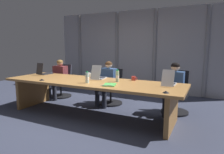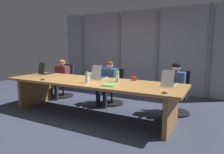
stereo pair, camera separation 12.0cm
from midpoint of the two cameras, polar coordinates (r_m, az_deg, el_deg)
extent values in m
plane|color=#383D51|center=(4.46, -5.17, -10.60)|extent=(11.53, 11.53, 0.00)
cube|color=#B77F42|center=(4.27, -5.30, -1.40)|extent=(3.91, 1.14, 0.05)
cube|color=black|center=(4.29, -5.29, -2.25)|extent=(3.32, 0.10, 0.06)
cube|color=olive|center=(5.45, -20.44, -3.70)|extent=(0.08, 0.97, 0.70)
cube|color=olive|center=(3.74, 17.51, -9.19)|extent=(0.08, 0.97, 0.70)
cube|color=#9999A0|center=(6.68, 7.72, 7.33)|extent=(5.77, 0.10, 2.63)
cylinder|color=gray|center=(7.65, -7.92, 7.51)|extent=(0.12, 0.12, 2.58)
cylinder|color=gray|center=(6.87, 2.60, 7.44)|extent=(0.12, 0.12, 2.58)
cylinder|color=gray|center=(6.42, 13.29, 7.12)|extent=(0.12, 0.12, 2.58)
cylinder|color=gray|center=(6.21, 26.66, 6.37)|extent=(0.12, 0.12, 2.58)
cube|color=#2D2D33|center=(5.53, -17.35, 0.94)|extent=(0.26, 0.33, 0.02)
cube|color=black|center=(5.55, -17.18, 1.07)|extent=(0.21, 0.19, 0.00)
cube|color=#2D2D33|center=(5.40, -18.92, 2.30)|extent=(0.24, 0.09, 0.29)
cube|color=black|center=(5.40, -18.87, 2.32)|extent=(0.21, 0.07, 0.26)
cube|color=#A8ADB7|center=(4.54, -2.50, -0.32)|extent=(0.25, 0.36, 0.02)
cube|color=black|center=(4.57, -2.36, -0.15)|extent=(0.21, 0.21, 0.00)
cube|color=#A8ADB7|center=(4.31, -3.78, 1.33)|extent=(0.23, 0.15, 0.31)
cube|color=black|center=(4.32, -3.75, 1.37)|extent=(0.21, 0.13, 0.27)
cube|color=#BCBCC1|center=(3.97, 17.07, -2.03)|extent=(0.22, 0.34, 0.02)
cube|color=black|center=(4.00, 17.14, -1.83)|extent=(0.19, 0.19, 0.00)
cube|color=#BCBCC1|center=(3.71, 16.51, -0.36)|extent=(0.22, 0.16, 0.29)
cube|color=black|center=(3.72, 16.53, -0.31)|extent=(0.20, 0.14, 0.26)
cube|color=#2D2D38|center=(6.04, -13.41, -1.67)|extent=(0.51, 0.51, 0.08)
cube|color=#2D2D38|center=(6.15, -12.07, 1.29)|extent=(0.44, 0.14, 0.50)
cylinder|color=#262628|center=(6.08, -13.34, -3.55)|extent=(0.05, 0.05, 0.33)
cylinder|color=black|center=(6.12, -13.28, -5.22)|extent=(0.60, 0.60, 0.04)
cube|color=black|center=(5.12, 0.60, -3.30)|extent=(0.51, 0.51, 0.08)
cube|color=black|center=(5.25, 1.86, -0.03)|extent=(0.44, 0.14, 0.46)
cylinder|color=#262628|center=(5.16, 0.60, -5.50)|extent=(0.05, 0.05, 0.33)
cylinder|color=black|center=(5.21, 0.59, -7.44)|extent=(0.60, 0.60, 0.04)
cube|color=black|center=(4.63, 18.64, -5.09)|extent=(0.52, 0.52, 0.08)
cube|color=black|center=(4.78, 19.49, -1.18)|extent=(0.44, 0.16, 0.50)
cylinder|color=#262628|center=(4.68, 18.52, -7.50)|extent=(0.05, 0.05, 0.33)
cylinder|color=black|center=(4.73, 18.41, -9.63)|extent=(0.60, 0.60, 0.04)
cube|color=brown|center=(5.96, -13.47, 0.88)|extent=(0.39, 0.22, 0.47)
sphere|color=tan|center=(5.93, -13.58, 4.02)|extent=(0.18, 0.18, 0.18)
ellipsoid|color=olive|center=(5.93, -13.59, 4.23)|extent=(0.18, 0.18, 0.13)
cylinder|color=brown|center=(5.85, -12.28, 1.21)|extent=(0.07, 0.14, 0.27)
cylinder|color=tan|center=(5.71, -13.61, -0.20)|extent=(0.06, 0.30, 0.06)
cylinder|color=brown|center=(6.07, -14.64, 1.40)|extent=(0.07, 0.14, 0.27)
cylinder|color=tan|center=(5.93, -15.97, 0.04)|extent=(0.06, 0.30, 0.06)
cylinder|color=#262833|center=(5.79, -13.94, -2.03)|extent=(0.13, 0.40, 0.13)
cylinder|color=#262833|center=(5.71, -15.08, -4.32)|extent=(0.11, 0.11, 0.43)
cylinder|color=#262833|center=(5.93, -15.38, -1.84)|extent=(0.13, 0.40, 0.13)
cylinder|color=#262833|center=(5.84, -16.51, -4.07)|extent=(0.11, 0.11, 0.43)
cube|color=#335184|center=(5.07, 0.05, -0.21)|extent=(0.40, 0.24, 0.48)
sphere|color=beige|center=(5.03, 0.05, 3.54)|extent=(0.18, 0.18, 0.18)
ellipsoid|color=#472D19|center=(5.03, 0.05, 3.79)|extent=(0.18, 0.18, 0.13)
cylinder|color=#335184|center=(4.98, 1.63, 0.20)|extent=(0.08, 0.14, 0.27)
cylinder|color=beige|center=(4.82, 0.38, -1.49)|extent=(0.08, 0.30, 0.06)
cylinder|color=#335184|center=(5.15, -1.47, 0.49)|extent=(0.08, 0.14, 0.27)
cylinder|color=beige|center=(4.99, -2.79, -1.14)|extent=(0.08, 0.30, 0.06)
cylinder|color=#262833|center=(4.90, -0.18, -3.73)|extent=(0.16, 0.41, 0.13)
cylinder|color=#262833|center=(4.80, -1.32, -6.49)|extent=(0.11, 0.11, 0.43)
cylinder|color=#262833|center=(5.01, -2.13, -3.46)|extent=(0.16, 0.41, 0.13)
cylinder|color=#262833|center=(4.91, -3.29, -6.15)|extent=(0.11, 0.11, 0.43)
cube|color=#335184|center=(4.55, 18.47, -1.62)|extent=(0.39, 0.24, 0.49)
sphere|color=beige|center=(4.51, 18.68, 2.70)|extent=(0.19, 0.19, 0.19)
ellipsoid|color=black|center=(4.50, 18.70, 3.00)|extent=(0.19, 0.19, 0.14)
cylinder|color=#335184|center=(4.51, 20.51, -1.09)|extent=(0.08, 0.14, 0.27)
cylinder|color=beige|center=(4.33, 19.94, -3.04)|extent=(0.08, 0.30, 0.06)
cylinder|color=#335184|center=(4.58, 16.53, -0.77)|extent=(0.08, 0.14, 0.27)
cylinder|color=beige|center=(4.40, 15.80, -2.67)|extent=(0.08, 0.30, 0.06)
cylinder|color=#262833|center=(4.40, 19.03, -5.69)|extent=(0.15, 0.40, 0.13)
cylinder|color=#262833|center=(4.28, 18.41, -8.86)|extent=(0.11, 0.11, 0.43)
cylinder|color=#262833|center=(4.44, 16.49, -5.44)|extent=(0.15, 0.40, 0.13)
cylinder|color=#262833|center=(4.33, 15.79, -8.57)|extent=(0.11, 0.11, 0.43)
cylinder|color=#ADD1B2|center=(4.11, 2.39, 0.22)|extent=(0.07, 0.07, 0.23)
cylinder|color=white|center=(4.12, 2.38, 0.06)|extent=(0.07, 0.07, 0.07)
cylinder|color=green|center=(4.10, 2.40, 1.97)|extent=(0.04, 0.04, 0.02)
cylinder|color=silver|center=(4.02, -6.32, -0.16)|extent=(0.07, 0.07, 0.21)
cylinder|color=white|center=(4.02, -6.31, -0.31)|extent=(0.07, 0.07, 0.06)
cylinder|color=green|center=(4.01, -6.34, 1.49)|extent=(0.04, 0.04, 0.02)
cylinder|color=white|center=(4.81, -5.71, 0.65)|extent=(0.09, 0.09, 0.10)
torus|color=white|center=(4.78, -5.15, 0.60)|extent=(0.07, 0.01, 0.07)
cylinder|color=#B2332D|center=(4.30, 7.05, -0.40)|extent=(0.09, 0.09, 0.09)
torus|color=#B2332D|center=(4.28, 7.75, -0.46)|extent=(0.06, 0.01, 0.06)
cone|color=black|center=(4.57, -18.53, -0.61)|extent=(0.11, 0.11, 0.03)
cone|color=black|center=(3.25, 15.83, -4.23)|extent=(0.11, 0.11, 0.03)
cube|color=#4CB74C|center=(3.78, 0.09, -2.20)|extent=(0.30, 0.35, 0.02)
cylinder|color=silver|center=(3.65, -0.97, -2.40)|extent=(0.20, 0.07, 0.01)
camera|label=1|loc=(0.06, -89.16, 0.13)|focal=31.89mm
camera|label=2|loc=(0.06, 90.84, -0.13)|focal=31.89mm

